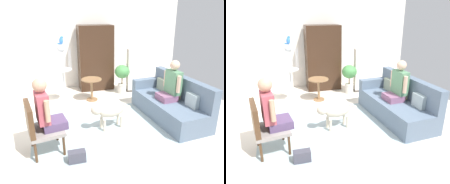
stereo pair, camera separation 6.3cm
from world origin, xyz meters
The scene contains 15 objects.
ground_plane centered at (0.00, 0.00, 0.00)m, with size 6.84×6.84×0.00m, color beige.
back_wall centered at (0.00, 2.83, 1.31)m, with size 6.30×0.12×2.61m, color silver.
area_rug centered at (-0.11, -0.15, 0.00)m, with size 2.70×2.24×0.01m, color #9EB2B7.
couch centered at (1.53, 0.03, 0.32)m, with size 1.01×2.07×0.92m.
armchair centered at (-1.29, -0.61, 0.53)m, with size 0.65×0.70×0.92m.
person_on_couch centered at (1.50, -0.01, 0.79)m, with size 0.44×0.55×0.88m.
person_on_armchair centered at (-1.14, -0.58, 0.79)m, with size 0.52×0.54×0.89m.
round_end_table centered at (0.02, 1.47, 0.41)m, with size 0.53×0.53×0.60m.
dog centered at (0.05, -0.13, 0.39)m, with size 0.87×0.35×0.60m.
bird_cage_stand centered at (-0.70, 1.50, 0.87)m, with size 0.47×0.47×1.51m.
parrot centered at (-0.68, 1.50, 1.61)m, with size 0.17×0.10×0.20m.
potted_plant centered at (0.98, 1.79, 0.54)m, with size 0.42×0.42×0.83m.
column_lamp centered at (1.25, 1.86, 0.63)m, with size 0.20×0.20×1.26m.
armoire_cabinet centered at (0.34, 2.42, 0.95)m, with size 1.00×0.56×1.90m, color #382316.
handbag centered at (-0.73, -1.04, 0.10)m, with size 0.28×0.14×0.19m, color #3F3F4C.
Camera 2 is at (-0.97, -4.11, 2.31)m, focal length 36.07 mm.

